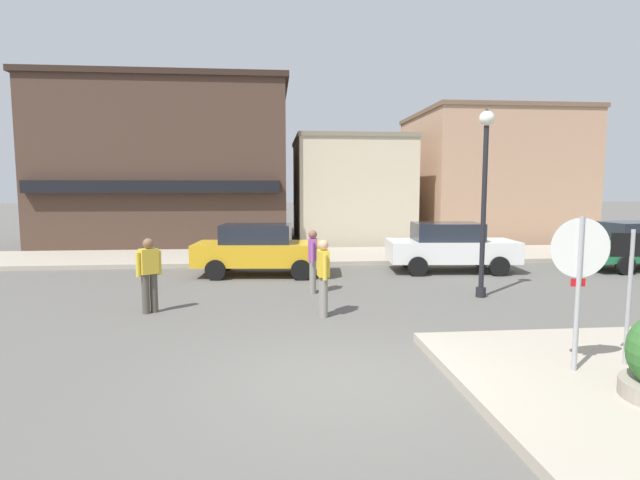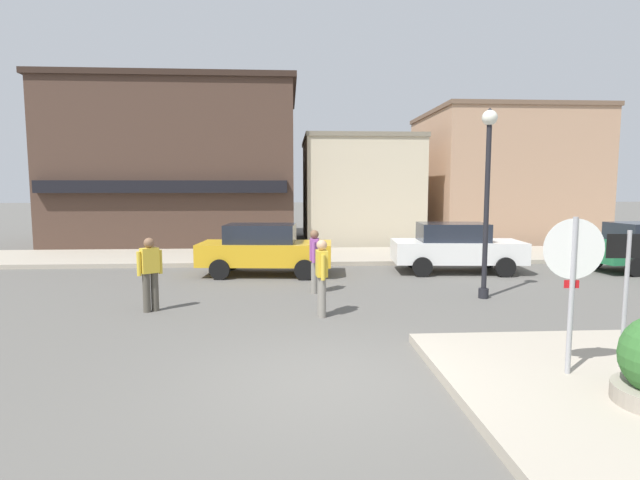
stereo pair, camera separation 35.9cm
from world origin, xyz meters
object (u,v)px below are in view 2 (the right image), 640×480
pedestrian_crossing_near (314,259)px  pedestrian_crossing_far (322,275)px  stop_sign (572,275)px  lamp_post (488,176)px  parked_car_nearest (264,249)px  pedestrian_kerb_side (150,272)px  one_way_sign (626,285)px  parked_car_second (456,247)px

pedestrian_crossing_near → pedestrian_crossing_far: size_ratio=1.00×
stop_sign → lamp_post: bearing=80.1°
parked_car_nearest → pedestrian_kerb_side: size_ratio=2.57×
stop_sign → lamp_post: (0.91, 5.25, 1.44)m
one_way_sign → stop_sign: bearing=-169.1°
lamp_post → parked_car_second: bearing=81.6°
one_way_sign → parked_car_second: 8.80m
pedestrian_crossing_near → pedestrian_kerb_side: size_ratio=1.00×
pedestrian_crossing_far → pedestrian_crossing_near: bearing=90.7°
pedestrian_crossing_near → pedestrian_kerb_side: (-3.64, -1.70, 0.00)m
stop_sign → lamp_post: 5.52m
parked_car_second → pedestrian_crossing_near: 5.40m
lamp_post → pedestrian_crossing_near: lamp_post is taller
stop_sign → pedestrian_crossing_near: bearing=117.3°
one_way_sign → pedestrian_crossing_near: bearing=124.2°
stop_sign → one_way_sign: (0.89, 0.17, -0.19)m
lamp_post → parked_car_second: (0.54, 3.68, -2.15)m
lamp_post → parked_car_nearest: size_ratio=1.10×
stop_sign → pedestrian_crossing_near: stop_sign is taller
pedestrian_crossing_near → lamp_post: bearing=-12.2°
pedestrian_kerb_side → parked_car_nearest: bearing=63.0°
stop_sign → pedestrian_crossing_near: (-3.16, 6.13, -0.65)m
stop_sign → one_way_sign: 0.92m
lamp_post → pedestrian_kerb_side: size_ratio=2.82×
parked_car_second → pedestrian_kerb_side: pedestrian_kerb_side is taller
parked_car_second → pedestrian_kerb_side: size_ratio=2.56×
stop_sign → pedestrian_crossing_far: bearing=129.5°
parked_car_nearest → parked_car_second: (6.01, 0.09, 0.00)m
stop_sign → parked_car_nearest: 9.97m
pedestrian_crossing_far → lamp_post: bearing=19.8°
one_way_sign → pedestrian_crossing_far: (-4.02, 3.62, -0.46)m
parked_car_second → pedestrian_crossing_far: pedestrian_crossing_far is taller
pedestrian_kerb_side → pedestrian_crossing_far: bearing=-9.8°
one_way_sign → pedestrian_crossing_far: 5.43m
lamp_post → pedestrian_crossing_far: 4.78m
lamp_post → pedestrian_kerb_side: (-7.72, -0.82, -2.09)m
stop_sign → pedestrian_crossing_near: size_ratio=1.43×
stop_sign → one_way_sign: size_ratio=1.10×
stop_sign → parked_car_nearest: bearing=117.3°
pedestrian_crossing_far → one_way_sign: bearing=-42.1°
stop_sign → parked_car_second: (1.46, 8.93, -0.71)m
parked_car_nearest → parked_car_second: 6.01m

